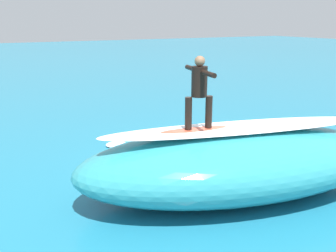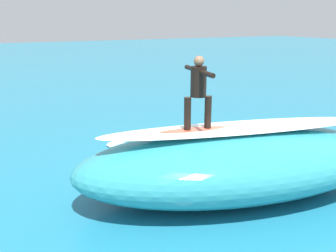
{
  "view_description": "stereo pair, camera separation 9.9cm",
  "coord_description": "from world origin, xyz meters",
  "px_view_note": "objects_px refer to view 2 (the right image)",
  "views": [
    {
      "loc": [
        5.6,
        8.0,
        3.74
      ],
      "look_at": [
        1.22,
        -0.01,
        1.17
      ],
      "focal_mm": 40.83,
      "sensor_mm": 36.0,
      "label": 1
    },
    {
      "loc": [
        5.52,
        8.05,
        3.74
      ],
      "look_at": [
        1.22,
        -0.01,
        1.17
      ],
      "focal_mm": 40.83,
      "sensor_mm": 36.0,
      "label": 2
    }
  ],
  "objects_px": {
    "surfer_paddling": "(151,143)",
    "surfboard_paddling": "(148,148)",
    "surfboard_riding": "(197,131)",
    "surfer_riding": "(198,87)"
  },
  "relations": [
    {
      "from": "surfer_paddling",
      "to": "surfboard_paddling",
      "type": "bearing_deg",
      "value": 0.0
    },
    {
      "from": "surfboard_riding",
      "to": "surfboard_paddling",
      "type": "relative_size",
      "value": 0.89
    },
    {
      "from": "surfer_riding",
      "to": "surfboard_paddling",
      "type": "distance_m",
      "value": 4.23
    },
    {
      "from": "surfer_riding",
      "to": "surfer_paddling",
      "type": "bearing_deg",
      "value": -88.99
    },
    {
      "from": "surfer_riding",
      "to": "surfer_paddling",
      "type": "relative_size",
      "value": 0.93
    },
    {
      "from": "surfer_riding",
      "to": "surfboard_paddling",
      "type": "height_order",
      "value": "surfer_riding"
    },
    {
      "from": "surfboard_riding",
      "to": "surfer_paddling",
      "type": "distance_m",
      "value": 3.74
    },
    {
      "from": "surfboard_paddling",
      "to": "surfboard_riding",
      "type": "bearing_deg",
      "value": 87.07
    },
    {
      "from": "surfer_riding",
      "to": "surfer_paddling",
      "type": "distance_m",
      "value": 4.15
    },
    {
      "from": "surfboard_riding",
      "to": "surfer_paddling",
      "type": "bearing_deg",
      "value": -88.99
    }
  ]
}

